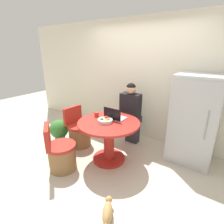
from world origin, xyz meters
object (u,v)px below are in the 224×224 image
cat (108,212)px  handbag (63,147)px  laptop (115,116)px  fruit_bowl (105,120)px  potted_plant (59,130)px  dining_table (109,135)px  chair_left_side (79,133)px  person_seated (131,112)px  refrigerator (195,120)px  chair_near_left_corner (61,155)px

cat → handbag: bearing=37.5°
laptop → fruit_bowl: laptop is taller
fruit_bowl → potted_plant: (-1.22, -0.05, -0.50)m
dining_table → chair_left_side: 0.88m
chair_left_side → fruit_bowl: (0.81, -0.13, 0.53)m
person_seated → fruit_bowl: size_ratio=5.18×
fruit_bowl → handbag: (-0.83, -0.30, -0.67)m
cat → refrigerator: bearing=-45.6°
handbag → refrigerator: bearing=30.6°
chair_near_left_corner → cat: size_ratio=2.21×
person_seated → handbag: 1.55m
cat → potted_plant: potted_plant is taller
refrigerator → handbag: size_ratio=5.27×
laptop → refrigerator: bearing=-149.5°
dining_table → chair_near_left_corner: (-0.51, -0.68, -0.23)m
laptop → person_seated: bearing=-91.4°
refrigerator → cat: bearing=-105.5°
refrigerator → person_seated: size_ratio=1.18×
fruit_bowl → potted_plant: size_ratio=0.49×
chair_near_left_corner → person_seated: bearing=-73.2°
chair_near_left_corner → cat: bearing=-157.4°
refrigerator → person_seated: bearing=-174.2°
refrigerator → potted_plant: 2.71m
fruit_bowl → handbag: 1.11m
chair_near_left_corner → laptop: laptop is taller
dining_table → chair_near_left_corner: bearing=-127.1°
chair_left_side → potted_plant: size_ratio=1.57×
cat → handbag: (-1.57, 0.64, 0.03)m
person_seated → laptop: person_seated is taller
chair_left_side → cat: (1.54, -1.07, -0.18)m
refrigerator → potted_plant: (-2.48, -0.99, -0.49)m
dining_table → laptop: 0.35m
cat → handbag: size_ratio=1.25×
refrigerator → chair_left_side: (-2.06, -0.80, -0.51)m
person_seated → cat: 1.99m
chair_near_left_corner → potted_plant: (-0.75, 0.58, 0.02)m
chair_left_side → chair_near_left_corner: 0.83m
dining_table → chair_near_left_corner: 0.88m
refrigerator → chair_near_left_corner: bearing=-137.9°
cat → fruit_bowl: bearing=7.8°
fruit_bowl → handbag: fruit_bowl is taller
laptop → cat: bearing=120.5°
refrigerator → chair_near_left_corner: refrigerator is taller
cat → laptop: bearing=0.4°
handbag → potted_plant: bearing=147.8°
chair_left_side → potted_plant: chair_left_side is taller
refrigerator → cat: size_ratio=4.23×
dining_table → handbag: 1.01m
refrigerator → fruit_bowl: refrigerator is taller
person_seated → fruit_bowl: bearing=85.7°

